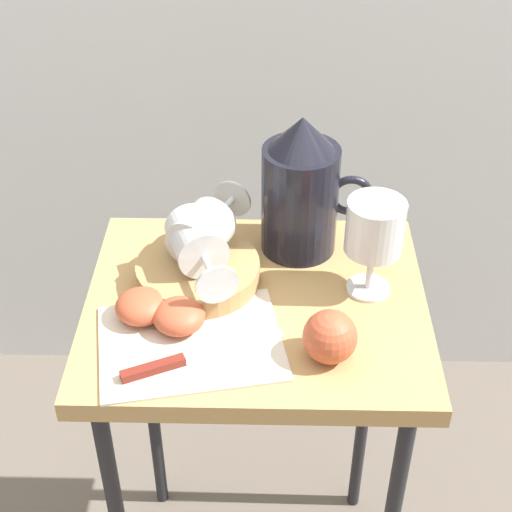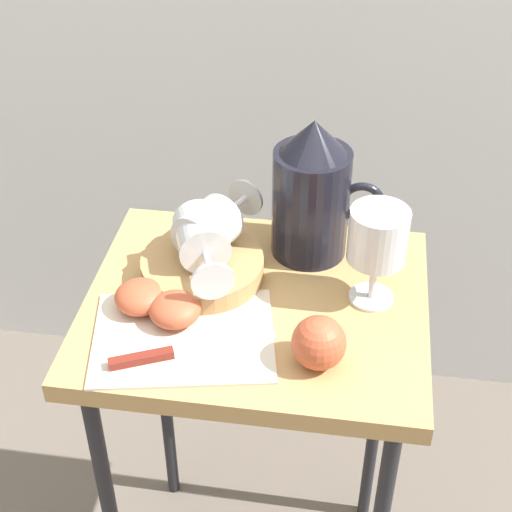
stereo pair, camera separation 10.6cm
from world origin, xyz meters
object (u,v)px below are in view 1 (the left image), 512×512
Objects in this scene: table at (256,345)px; wine_glass_tipped_near at (197,243)px; pitcher at (300,197)px; apple_half_left at (141,306)px; knife at (179,361)px; wine_glass_tipped_far at (203,231)px; apple_whole at (330,337)px; apple_half_right at (179,316)px; basket_tray at (198,272)px; wine_glass_upright at (374,231)px.

table is 4.34× the size of wine_glass_tipped_near.
pitcher reaches higher than wine_glass_tipped_near.
pitcher reaches higher than apple_half_left.
table is at bearing 54.09° from knife.
wine_glass_tipped_far is 2.18× the size of apple_whole.
knife is (0.06, -0.09, -0.02)m from apple_half_left.
table is 3.15× the size of pitcher.
table is 0.20m from apple_half_left.
apple_half_left is at bearing -131.22° from wine_glass_tipped_near.
apple_half_right is at bearing -100.42° from wine_glass_tipped_near.
apple_half_right reaches higher than table.
apple_half_left is 0.34× the size of knife.
table is 9.81× the size of apple_half_left.
pitcher is 0.32m from knife.
apple_whole reaches higher than basket_tray.
knife is (-0.19, -0.02, -0.03)m from apple_whole.
pitcher is (0.15, 0.09, 0.07)m from basket_tray.
table is 0.19m from apple_whole.
table is at bearing 31.27° from apple_half_right.
pitcher is 3.12× the size of apple_half_right.
wine_glass_tipped_near is 2.26× the size of apple_half_left.
wine_glass_tipped_near is (-0.25, 0.01, -0.03)m from wine_glass_upright.
wine_glass_tipped_far is at bearing 74.73° from basket_tray.
knife is at bearing -94.00° from wine_glass_tipped_near.
pitcher reaches higher than table.
basket_tray is 0.17m from knife.
wine_glass_upright reaches higher than apple_half_right.
wine_glass_tipped_near is at bearing 154.79° from table.
basket_tray is at bearing 140.24° from apple_whole.
apple_half_left is at bearing -167.35° from wine_glass_upright.
pitcher is at bearing 64.28° from table.
apple_half_right is (-0.02, -0.10, -0.05)m from wine_glass_tipped_near.
wine_glass_tipped_far reaches higher than knife.
table is 0.25m from wine_glass_upright.
wine_glass_tipped_near is at bearing 86.00° from knife.
wine_glass_upright is (0.10, -0.10, 0.01)m from pitcher.
wine_glass_tipped_far reaches higher than table.
basket_tray is 0.19m from pitcher.
wine_glass_tipped_near is at bearing 79.58° from apple_half_right.
wine_glass_tipped_near is at bearing 48.78° from apple_half_left.
wine_glass_tipped_near reaches higher than apple_half_left.
apple_whole is at bearing -13.79° from apple_half_right.
pitcher is 3.12× the size of apple_half_left.
basket_tray is 0.06m from wine_glass_tipped_far.
wine_glass_tipped_near is 2.26× the size of apple_whole.
apple_half_left is (-0.08, -0.11, -0.05)m from wine_glass_tipped_far.
apple_whole is at bearing -82.09° from pitcher.
wine_glass_tipped_far reaches higher than apple_half_left.
wine_glass_upright is 2.10× the size of apple_half_right.
apple_half_left is (-0.16, -0.04, 0.11)m from table.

